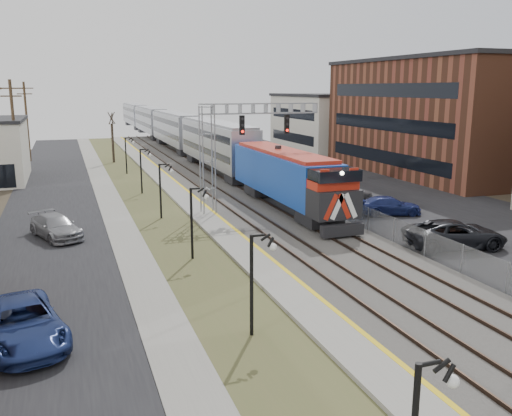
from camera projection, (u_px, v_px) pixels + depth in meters
name	position (u px, v px, depth m)	size (l,w,h in m)	color
street_west	(52.00, 207.00, 42.99)	(7.00, 120.00, 0.04)	black
sidewalk	(110.00, 202.00, 44.45)	(2.00, 120.00, 0.08)	gray
grass_median	(147.00, 200.00, 45.42)	(4.00, 120.00, 0.06)	#4C512B
platform	(182.00, 197.00, 46.38)	(2.00, 120.00, 0.24)	gray
ballast_bed	(238.00, 193.00, 48.01)	(8.00, 120.00, 0.20)	#595651
parking_lot	(357.00, 186.00, 51.92)	(16.00, 120.00, 0.04)	black
platform_edge	(192.00, 195.00, 46.64)	(0.24, 120.00, 0.01)	gold
track_near	(216.00, 193.00, 47.32)	(1.58, 120.00, 0.15)	#2D2119
track_far	(254.00, 190.00, 48.46)	(1.58, 120.00, 0.15)	#2D2119
train	(171.00, 129.00, 84.16)	(3.00, 108.65, 5.33)	#143FA3
signal_gantry	(230.00, 139.00, 39.46)	(9.00, 1.07, 8.15)	gray
lampposts	(190.00, 223.00, 29.61)	(0.14, 62.14, 4.00)	black
fence	(282.00, 183.00, 49.22)	(0.04, 120.00, 1.60)	gray
buildings_east	(509.00, 119.00, 51.59)	(16.00, 76.00, 15.00)	gray
bare_trees	(35.00, 167.00, 45.63)	(12.30, 42.30, 5.95)	#382D23
car_lot_c	(455.00, 235.00, 31.67)	(2.73, 5.92, 1.64)	black
car_lot_d	(389.00, 206.00, 40.01)	(1.90, 4.69, 1.36)	navy
car_lot_e	(350.00, 194.00, 44.86)	(1.58, 3.92, 1.33)	slate
car_lot_f	(318.00, 186.00, 48.60)	(1.37, 3.93, 1.30)	#0B3919
car_street_a	(22.00, 324.00, 19.80)	(2.59, 5.61, 1.56)	navy
car_street_b	(56.00, 227.00, 33.84)	(1.99, 4.91, 1.42)	gray
car_lot_g	(296.00, 167.00, 59.43)	(2.00, 4.91, 1.43)	silver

